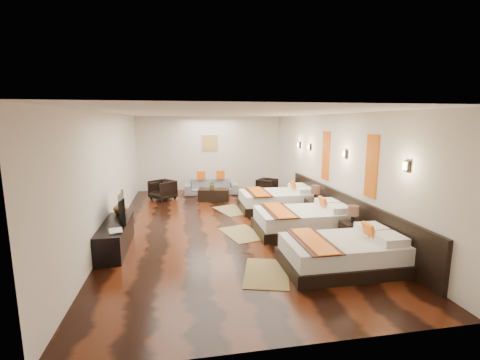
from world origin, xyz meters
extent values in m
cube|color=black|center=(0.00, 0.00, 0.00)|extent=(5.50, 9.50, 0.01)
cube|color=white|center=(0.00, 0.00, 2.80)|extent=(5.50, 9.50, 0.01)
cube|color=silver|center=(0.00, 4.75, 1.40)|extent=(5.50, 0.01, 2.80)
cube|color=silver|center=(-2.75, 0.00, 1.40)|extent=(0.01, 9.50, 2.80)
cube|color=silver|center=(2.75, 0.00, 1.40)|extent=(0.01, 9.50, 2.80)
cube|color=black|center=(2.71, -0.80, 0.45)|extent=(0.08, 6.60, 0.90)
cube|color=black|center=(1.67, -2.85, 0.11)|extent=(2.12, 1.31, 0.22)
cube|color=white|center=(1.67, -2.85, 0.37)|extent=(2.02, 1.21, 0.30)
cube|color=orange|center=(2.18, -2.85, 0.65)|extent=(0.16, 0.32, 0.33)
cube|color=#38190F|center=(1.11, -2.85, 0.54)|extent=(0.56, 1.33, 0.02)
cube|color=orange|center=(1.11, -2.85, 0.55)|extent=(0.38, 1.33, 0.02)
cube|color=black|center=(1.67, -0.86, 0.12)|extent=(2.20, 1.36, 0.23)
cube|color=white|center=(1.67, -0.86, 0.39)|extent=(2.10, 1.26, 0.31)
cube|color=orange|center=(2.19, -0.86, 0.67)|extent=(0.16, 0.34, 0.34)
cube|color=#38190F|center=(1.09, -0.86, 0.56)|extent=(0.58, 1.39, 0.02)
cube|color=orange|center=(1.09, -0.86, 0.57)|extent=(0.40, 1.39, 0.02)
cube|color=black|center=(1.67, 1.27, 0.12)|extent=(2.20, 1.36, 0.23)
cube|color=white|center=(1.67, 1.27, 0.39)|extent=(2.10, 1.26, 0.31)
cube|color=orange|center=(2.19, 1.27, 0.67)|extent=(0.16, 0.34, 0.34)
cube|color=#38190F|center=(1.09, 1.27, 0.56)|extent=(0.58, 1.38, 0.02)
cube|color=orange|center=(1.09, 1.27, 0.57)|extent=(0.40, 1.38, 0.02)
cube|color=black|center=(2.44, -1.79, 0.24)|extent=(0.43, 0.43, 0.48)
cylinder|color=black|center=(2.44, -1.79, 0.57)|extent=(0.08, 0.08, 0.19)
cylinder|color=#3F2619|center=(2.44, -1.79, 0.74)|extent=(0.23, 0.23, 0.21)
cube|color=black|center=(2.44, 0.23, 0.25)|extent=(0.46, 0.46, 0.51)
cylinder|color=black|center=(2.44, 0.23, 0.61)|extent=(0.08, 0.08, 0.20)
cylinder|color=#3F2619|center=(2.44, 0.23, 0.79)|extent=(0.24, 0.24, 0.22)
cube|color=olive|center=(0.28, -2.84, 0.01)|extent=(1.04, 1.36, 0.01)
cube|color=olive|center=(0.25, -0.72, 0.01)|extent=(1.04, 1.36, 0.01)
cube|color=olive|center=(0.33, 1.39, 0.01)|extent=(1.10, 1.38, 0.01)
cube|color=black|center=(-2.50, -1.20, 0.28)|extent=(0.50, 1.80, 0.55)
imported|color=black|center=(-2.45, -0.97, 0.83)|extent=(0.31, 0.99, 0.56)
imported|color=black|center=(-2.50, -1.75, 0.57)|extent=(0.30, 0.36, 0.03)
imported|color=brown|center=(-2.50, -0.47, 0.71)|extent=(0.35, 0.35, 0.31)
imported|color=slate|center=(-0.07, 3.77, 0.28)|extent=(1.93, 0.82, 0.56)
imported|color=black|center=(-1.76, 3.21, 0.33)|extent=(1.01, 1.01, 0.66)
imported|color=black|center=(1.92, 3.31, 0.29)|extent=(0.89, 0.89, 0.59)
cube|color=black|center=(-0.07, 2.72, 0.20)|extent=(1.08, 0.71, 0.40)
imported|color=#20581D|center=(-0.11, 2.68, 0.54)|extent=(0.28, 0.25, 0.28)
cube|color=#D86014|center=(2.73, -1.90, 1.70)|extent=(0.04, 0.40, 1.30)
cube|color=#D86014|center=(2.73, 0.30, 1.70)|extent=(0.04, 0.40, 1.30)
cube|color=black|center=(2.71, -3.00, 1.85)|extent=(0.06, 0.12, 0.18)
cube|color=#FFD18C|center=(2.68, -3.00, 1.85)|extent=(0.02, 0.10, 0.14)
cube|color=black|center=(2.71, -0.80, 1.85)|extent=(0.06, 0.12, 0.18)
cube|color=#FFD18C|center=(2.68, -0.80, 1.85)|extent=(0.02, 0.10, 0.14)
cube|color=black|center=(2.71, 1.40, 1.85)|extent=(0.06, 0.12, 0.18)
cube|color=#FFD18C|center=(2.68, 1.40, 1.85)|extent=(0.02, 0.10, 0.14)
cube|color=black|center=(2.71, 2.30, 1.85)|extent=(0.06, 0.12, 0.18)
cube|color=#FFD18C|center=(2.68, 2.30, 1.85)|extent=(0.02, 0.10, 0.14)
cube|color=#AD873F|center=(0.00, 4.73, 1.80)|extent=(0.60, 0.04, 0.60)
camera|label=1|loc=(-1.13, -8.09, 2.61)|focal=24.94mm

